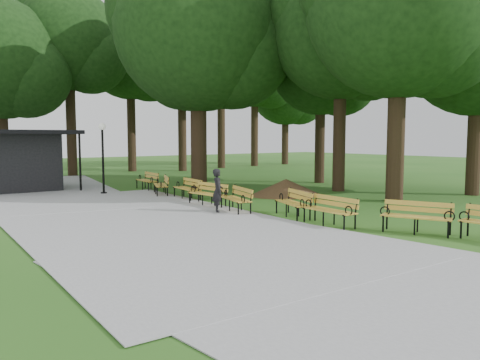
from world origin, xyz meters
TOP-DOWN VIEW (x-y plane):
  - ground at (0.00, 0.00)m, footprint 100.00×100.00m
  - path at (-4.00, 3.00)m, footprint 12.00×38.00m
  - person at (-1.03, 3.09)m, footprint 0.57×0.66m
  - kiosk at (-5.05, 14.40)m, footprint 4.73×4.13m
  - lamp_post at (-2.19, 10.57)m, footprint 0.32×0.32m
  - dirt_mound at (4.23, 5.39)m, footprint 2.87×2.87m
  - bench_1 at (1.27, -2.99)m, footprint 1.33×2.00m
  - bench_2 at (0.27, -0.78)m, footprint 0.74×1.93m
  - bench_3 at (0.48, 0.98)m, footprint 1.22×2.00m
  - bench_4 at (-0.40, 2.92)m, footprint 1.11×2.00m
  - bench_5 at (-0.37, 4.77)m, footprint 0.81×1.95m
  - bench_6 at (-0.02, 6.86)m, footprint 0.84×1.96m
  - bench_7 at (-0.22, 8.82)m, footprint 1.32×2.00m
  - bench_8 at (0.24, 11.20)m, footprint 0.81×1.95m
  - lawn_tree_0 at (6.31, 1.21)m, footprint 7.35×7.35m
  - lawn_tree_1 at (7.40, 5.10)m, footprint 6.63×6.63m
  - lawn_tree_2 at (2.74, 10.30)m, footprint 8.37×8.37m
  - lawn_tree_3 at (10.98, 0.40)m, footprint 6.42×6.42m
  - lawn_tree_4 at (4.91, 13.96)m, footprint 6.73×6.73m
  - lawn_tree_5 at (9.76, 8.60)m, footprint 5.72×5.72m
  - tree_backdrop at (6.50, 22.64)m, footprint 35.99×9.29m

SIDE VIEW (x-z plane):
  - ground at x=0.00m, z-range 0.00..0.00m
  - path at x=-4.00m, z-range 0.00..0.06m
  - dirt_mound at x=4.23m, z-range 0.00..0.73m
  - bench_1 at x=1.27m, z-range 0.00..0.88m
  - bench_2 at x=0.27m, z-range 0.00..0.88m
  - bench_3 at x=0.48m, z-range 0.00..0.88m
  - bench_4 at x=-0.40m, z-range 0.00..0.88m
  - bench_5 at x=-0.37m, z-range 0.00..0.88m
  - bench_6 at x=-0.02m, z-range 0.00..0.88m
  - bench_7 at x=-0.22m, z-range 0.00..0.88m
  - bench_8 at x=0.24m, z-range 0.00..0.88m
  - person at x=-1.03m, z-range 0.00..1.52m
  - kiosk at x=-5.05m, z-range 0.00..2.92m
  - lamp_post at x=-2.19m, z-range 0.70..3.93m
  - lawn_tree_5 at x=9.76m, z-range 1.87..11.41m
  - lawn_tree_3 at x=10.98m, z-range 1.72..11.66m
  - lawn_tree_1 at x=7.40m, z-range 2.14..13.13m
  - lawn_tree_0 at x=6.31m, z-range 2.02..13.47m
  - lawn_tree_2 at x=2.74m, z-range 1.89..14.12m
  - tree_backdrop at x=6.50m, z-range 0.00..16.63m
  - lawn_tree_4 at x=4.91m, z-range 2.65..14.83m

